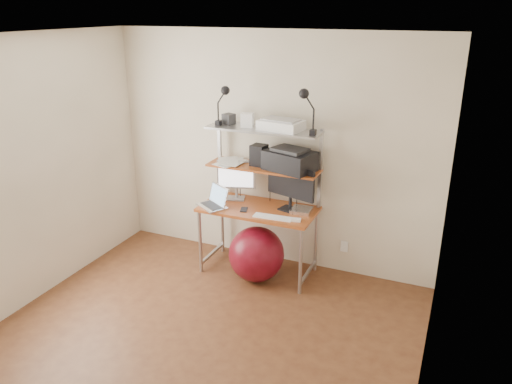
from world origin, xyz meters
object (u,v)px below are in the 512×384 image
monitor_black (291,184)px  printer (290,160)px  monitor_silver (236,177)px  laptop (215,202)px  exercise_ball (256,254)px

monitor_black → printer: 0.24m
monitor_silver → monitor_black: (0.64, -0.07, 0.03)m
monitor_silver → monitor_black: 0.64m
monitor_silver → laptop: 0.37m
exercise_ball → printer: bearing=50.5°
exercise_ball → laptop: bearing=176.2°
laptop → printer: (0.72, 0.26, 0.47)m
laptop → exercise_ball: size_ratio=0.69×
monitor_black → printer: bearing=143.4°
monitor_silver → laptop: monitor_silver is taller
monitor_black → exercise_ball: 0.82m
laptop → printer: bearing=52.0°
laptop → monitor_silver: bearing=100.9°
monitor_silver → laptop: (-0.11, -0.29, -0.20)m
monitor_silver → exercise_ball: bearing=-59.6°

